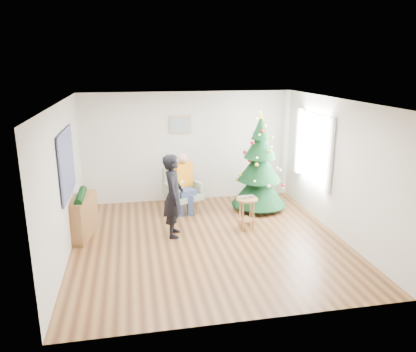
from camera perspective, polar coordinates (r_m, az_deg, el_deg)
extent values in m
plane|color=brown|center=(7.73, 0.11, -9.11)|extent=(5.00, 5.00, 0.00)
plane|color=white|center=(7.04, 0.12, 10.47)|extent=(5.00, 5.00, 0.00)
plane|color=silver|center=(9.68, -2.71, 4.10)|extent=(5.00, 0.00, 5.00)
plane|color=silver|center=(4.98, 5.66, -7.33)|extent=(5.00, 0.00, 5.00)
plane|color=silver|center=(7.25, -19.67, -0.79)|extent=(0.00, 5.00, 5.00)
plane|color=silver|center=(8.12, 17.71, 1.10)|extent=(0.00, 5.00, 5.00)
cube|color=white|center=(8.93, 14.64, 3.93)|extent=(0.04, 1.30, 1.40)
cube|color=white|center=(8.26, 16.65, 2.86)|extent=(0.05, 0.25, 1.50)
cube|color=white|center=(9.59, 12.58, 4.85)|extent=(0.05, 0.25, 1.50)
cylinder|color=#3F2816|center=(9.38, 7.08, -3.74)|extent=(0.09, 0.09, 0.28)
cone|color=black|center=(9.26, 7.16, -1.55)|extent=(1.22, 1.22, 0.80)
cone|color=black|center=(9.12, 7.27, 1.56)|extent=(0.98, 0.98, 0.71)
cone|color=black|center=(9.02, 7.37, 4.45)|extent=(0.71, 0.71, 0.61)
cone|color=black|center=(8.95, 7.46, 6.81)|extent=(0.41, 0.41, 0.52)
cone|color=gold|center=(8.92, 7.52, 8.48)|extent=(0.13, 0.13, 0.13)
cylinder|color=brown|center=(8.08, 5.51, -3.27)|extent=(0.43, 0.43, 0.04)
cylinder|color=brown|center=(8.23, 5.43, -6.12)|extent=(0.32, 0.32, 0.02)
imported|color=silver|center=(8.07, 5.52, -3.04)|extent=(0.39, 0.28, 0.03)
cube|color=gray|center=(9.09, -3.42, -2.87)|extent=(0.89, 0.86, 0.12)
cube|color=gray|center=(9.23, -4.43, -0.39)|extent=(0.67, 0.39, 0.60)
cube|color=gray|center=(8.89, -5.20, -2.27)|extent=(0.31, 0.53, 0.30)
cube|color=gray|center=(9.21, -1.73, -1.56)|extent=(0.31, 0.53, 0.30)
cube|color=navy|center=(8.98, -3.36, -2.24)|extent=(0.53, 0.54, 0.14)
cube|color=orange|center=(9.09, -3.58, 0.15)|extent=(0.46, 0.37, 0.55)
sphere|color=tan|center=(8.98, -3.60, 2.46)|extent=(0.22, 0.22, 0.22)
imported|color=black|center=(7.71, -4.90, -2.78)|extent=(0.47, 0.64, 1.61)
cube|color=white|center=(7.62, -3.64, -0.86)|extent=(0.06, 0.13, 0.04)
cube|color=brown|center=(8.14, -17.24, -5.49)|extent=(0.51, 1.04, 0.80)
cylinder|color=black|center=(8.00, -17.48, -2.68)|extent=(0.14, 0.90, 0.14)
cube|color=black|center=(7.47, -19.22, 1.71)|extent=(0.03, 1.50, 1.15)
cube|color=tan|center=(9.53, -3.93, 7.26)|extent=(0.52, 0.03, 0.42)
cube|color=gray|center=(9.50, -3.91, 7.23)|extent=(0.44, 0.02, 0.34)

